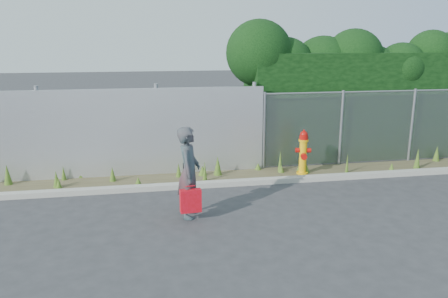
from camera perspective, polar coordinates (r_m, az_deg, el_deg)
name	(u,v)px	position (r m, az deg, el deg)	size (l,w,h in m)	color
ground	(251,214)	(8.74, 3.60, -8.52)	(80.00, 80.00, 0.00)	#323235
curb	(233,183)	(10.36, 1.25, -4.44)	(16.00, 0.22, 0.12)	#A19E91
weed_strip	(198,174)	(10.89, -3.35, -3.22)	(16.00, 1.35, 0.55)	#4D452C
corrugated_fence	(94,134)	(11.14, -16.61, 1.86)	(8.50, 0.21, 2.30)	#B2B4BA
chainlink_fence	(377,127)	(12.69, 19.33, 2.77)	(6.50, 0.07, 2.05)	gray
hedge	(362,84)	(13.43, 17.53, 8.16)	(7.96, 2.06, 3.90)	black
fire_hydrant	(303,153)	(11.21, 10.29, -0.53)	(0.39, 0.35, 1.16)	#F3B60C
woman	(189,172)	(8.38, -4.61, -3.07)	(0.65, 0.43, 1.78)	#106368
red_tote_bag	(191,201)	(8.27, -4.38, -6.76)	(0.40, 0.15, 0.52)	#BE0A0E
black_shoulder_bag	(189,167)	(8.56, -4.61, -2.30)	(0.22, 0.09, 0.16)	black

